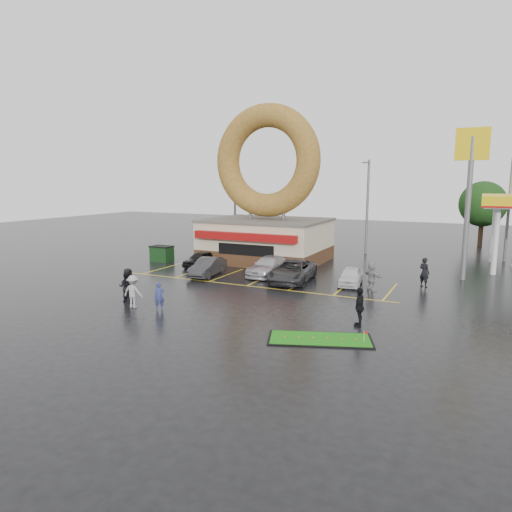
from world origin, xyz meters
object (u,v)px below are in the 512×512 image
at_px(car_dgrey, 208,267).
at_px(dumpster, 162,254).
at_px(streetlight_right, 509,207).
at_px(person_cameraman, 360,307).
at_px(person_blue, 159,296).
at_px(car_grey, 293,271).
at_px(car_black, 200,259).
at_px(putting_green, 320,339).
at_px(shell_sign, 470,175).
at_px(donut_shop, 266,210).
at_px(streetlight_left, 235,202).
at_px(car_white, 351,276).
at_px(streetlight_mid, 367,204).
at_px(car_silver, 269,266).

distance_m(car_dgrey, dumpster, 7.77).
relative_size(streetlight_right, person_cameraman, 4.69).
bearing_deg(person_blue, dumpster, 85.27).
relative_size(car_grey, person_blue, 3.53).
bearing_deg(car_black, streetlight_right, 32.27).
bearing_deg(putting_green, car_black, 139.00).
bearing_deg(dumpster, streetlight_right, 26.95).
xyz_separation_m(shell_sign, person_blue, (-14.60, -15.92, -6.61)).
xyz_separation_m(streetlight_right, car_black, (-22.71, -13.92, -4.16)).
distance_m(donut_shop, shell_sign, 16.29).
bearing_deg(streetlight_left, dumpster, -95.34).
xyz_separation_m(car_grey, person_cameraman, (6.61, -7.86, 0.21)).
distance_m(person_blue, dumpster, 15.64).
distance_m(shell_sign, person_cameraman, 15.85).
height_order(car_dgrey, car_white, car_dgrey).
bearing_deg(putting_green, shell_sign, 72.62).
distance_m(shell_sign, streetlight_right, 10.68).
height_order(streetlight_mid, car_black, streetlight_mid).
height_order(donut_shop, person_blue, donut_shop).
distance_m(car_white, putting_green, 11.45).
bearing_deg(car_grey, car_black, 161.51).
bearing_deg(person_blue, shell_sign, 5.51).
bearing_deg(streetlight_left, car_dgrey, -68.48).
bearing_deg(person_blue, car_white, 11.66).
bearing_deg(streetlight_left, person_blue, -70.58).
bearing_deg(shell_sign, streetlight_mid, 135.27).
bearing_deg(car_silver, putting_green, -54.93).
distance_m(streetlight_mid, car_white, 14.97).
bearing_deg(donut_shop, streetlight_left, 135.22).
distance_m(shell_sign, car_silver, 15.48).
xyz_separation_m(car_black, putting_green, (14.51, -12.61, -0.58)).
height_order(streetlight_right, dumpster, streetlight_right).
xyz_separation_m(streetlight_mid, car_white, (2.23, -14.21, -4.17)).
distance_m(streetlight_mid, person_blue, 25.77).
xyz_separation_m(streetlight_right, car_dgrey, (-20.13, -16.88, -4.11)).
height_order(car_dgrey, person_cameraman, person_cameraman).
xyz_separation_m(streetlight_right, dumpster, (-27.06, -13.38, -4.13)).
xyz_separation_m(shell_sign, car_silver, (-13.11, -4.79, -6.68)).
height_order(car_silver, car_grey, car_grey).
xyz_separation_m(car_silver, dumpster, (-10.95, 1.33, -0.05)).
bearing_deg(dumpster, car_white, -5.38).
distance_m(shell_sign, car_black, 21.22).
height_order(donut_shop, car_grey, donut_shop).
xyz_separation_m(streetlight_right, person_cameraman, (-7.11, -23.81, -3.82)).
bearing_deg(donut_shop, car_white, -34.15).
height_order(streetlight_left, car_white, streetlight_left).
relative_size(person_cameraman, dumpster, 1.07).
xyz_separation_m(donut_shop, car_white, (9.23, -6.26, -3.86)).
distance_m(streetlight_left, car_silver, 16.61).
bearing_deg(streetlight_right, car_silver, -137.61).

